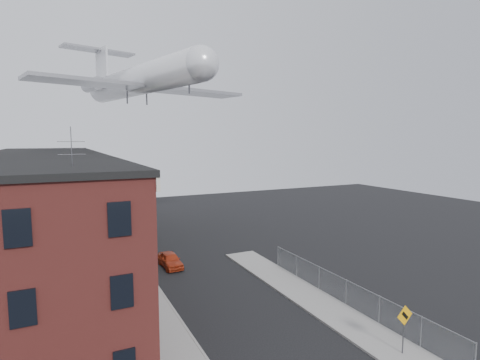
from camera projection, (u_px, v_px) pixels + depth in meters
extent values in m
cube|color=gray|center=(120.00, 254.00, 37.68)|extent=(3.00, 62.00, 0.12)
cube|color=gray|center=(319.00, 303.00, 26.34)|extent=(3.00, 26.00, 0.12)
cube|color=gray|center=(134.00, 252.00, 38.30)|extent=(0.15, 62.00, 0.14)
cube|color=gray|center=(302.00, 307.00, 25.71)|extent=(0.15, 26.00, 0.14)
cube|color=#331110|center=(33.00, 268.00, 19.12)|extent=(10.00, 12.00, 10.00)
cube|color=black|center=(27.00, 168.00, 18.56)|extent=(10.30, 12.30, 0.30)
cube|color=beige|center=(132.00, 173.00, 20.81)|extent=(0.16, 12.20, 0.60)
cylinder|color=#515156|center=(72.00, 148.00, 17.53)|extent=(0.04, 0.04, 2.00)
cube|color=slate|center=(41.00, 229.00, 27.62)|extent=(10.00, 7.00, 10.00)
cube|color=black|center=(37.00, 159.00, 27.07)|extent=(10.25, 7.00, 0.30)
cube|color=gray|center=(125.00, 274.00, 30.65)|extent=(1.80, 6.40, 0.25)
cube|color=beige|center=(124.00, 248.00, 30.42)|extent=(1.90, 6.50, 0.15)
cube|color=gray|center=(44.00, 212.00, 33.88)|extent=(10.00, 7.00, 10.00)
cube|color=black|center=(41.00, 155.00, 33.33)|extent=(10.25, 7.00, 0.30)
cube|color=gray|center=(114.00, 251.00, 36.92)|extent=(1.80, 6.40, 0.25)
cube|color=beige|center=(113.00, 230.00, 36.68)|extent=(1.90, 6.50, 0.15)
cube|color=slate|center=(46.00, 201.00, 40.15)|extent=(10.00, 7.00, 10.00)
cube|color=black|center=(44.00, 153.00, 39.59)|extent=(10.25, 7.00, 0.30)
cube|color=gray|center=(106.00, 235.00, 43.18)|extent=(1.80, 6.40, 0.25)
cube|color=beige|center=(105.00, 217.00, 42.94)|extent=(1.90, 6.50, 0.15)
cube|color=gray|center=(48.00, 193.00, 46.41)|extent=(10.00, 7.00, 10.00)
cube|color=black|center=(46.00, 151.00, 45.86)|extent=(10.25, 7.00, 0.30)
cube|color=gray|center=(100.00, 223.00, 49.44)|extent=(1.80, 6.40, 0.25)
cube|color=beige|center=(99.00, 207.00, 49.21)|extent=(1.90, 6.50, 0.15)
cube|color=slate|center=(49.00, 186.00, 52.67)|extent=(10.00, 7.00, 10.00)
cube|color=black|center=(47.00, 150.00, 52.12)|extent=(10.25, 7.00, 0.30)
cube|color=gray|center=(95.00, 214.00, 55.71)|extent=(1.80, 6.40, 0.25)
cube|color=beige|center=(94.00, 199.00, 55.47)|extent=(1.90, 6.50, 0.15)
cylinder|color=gray|center=(421.00, 332.00, 20.63)|extent=(0.06, 0.06, 1.90)
cylinder|color=gray|center=(379.00, 310.00, 23.31)|extent=(0.06, 0.06, 1.90)
cylinder|color=gray|center=(346.00, 293.00, 26.00)|extent=(0.06, 0.06, 1.90)
cylinder|color=gray|center=(319.00, 278.00, 28.68)|extent=(0.06, 0.06, 1.90)
cylinder|color=gray|center=(297.00, 266.00, 31.36)|extent=(0.06, 0.06, 1.90)
cylinder|color=gray|center=(278.00, 256.00, 34.05)|extent=(0.06, 0.06, 1.90)
cube|color=gray|center=(346.00, 280.00, 25.90)|extent=(0.04, 18.00, 0.04)
cube|color=gray|center=(346.00, 293.00, 26.00)|extent=(0.02, 18.00, 1.80)
cylinder|color=#515156|center=(403.00, 332.00, 19.98)|extent=(0.07, 0.07, 2.60)
cube|color=#F7A80D|center=(405.00, 315.00, 19.84)|extent=(1.10, 0.03, 1.10)
cube|color=black|center=(405.00, 316.00, 19.83)|extent=(0.52, 0.02, 0.52)
cylinder|color=black|center=(127.00, 223.00, 31.79)|extent=(0.26, 0.26, 9.00)
cube|color=black|center=(126.00, 178.00, 31.38)|extent=(1.80, 0.12, 0.12)
cylinder|color=black|center=(117.00, 176.00, 31.05)|extent=(0.08, 0.08, 0.25)
cylinder|color=black|center=(134.00, 176.00, 31.66)|extent=(0.08, 0.08, 0.25)
cylinder|color=black|center=(115.00, 234.00, 41.18)|extent=(0.24, 0.24, 2.40)
sphere|color=#1B4512|center=(114.00, 213.00, 40.92)|extent=(3.20, 3.20, 3.20)
sphere|color=#1B4512|center=(119.00, 218.00, 40.93)|extent=(2.24, 2.24, 2.24)
imported|color=#AD3216|center=(170.00, 260.00, 33.96)|extent=(1.71, 3.96, 1.33)
imported|color=black|center=(141.00, 251.00, 37.25)|extent=(1.57, 3.39, 1.07)
imported|color=slate|center=(120.00, 221.00, 50.06)|extent=(2.18, 4.85, 1.38)
cylinder|color=silver|center=(141.00, 80.00, 40.88)|extent=(8.88, 23.40, 3.12)
sphere|color=silver|center=(201.00, 64.00, 32.03)|extent=(3.12, 3.12, 3.12)
cone|color=silver|center=(101.00, 91.00, 49.73)|extent=(3.75, 3.61, 3.12)
cube|color=#939399|center=(147.00, 88.00, 39.88)|extent=(23.64, 9.82, 0.34)
cylinder|color=#939399|center=(92.00, 85.00, 45.62)|extent=(2.48, 4.16, 1.56)
cylinder|color=#939399|center=(129.00, 88.00, 48.63)|extent=(2.48, 4.16, 1.56)
cube|color=silver|center=(102.00, 69.00, 49.07)|extent=(1.16, 3.64, 5.45)
cube|color=#939399|center=(98.00, 51.00, 49.53)|extent=(9.59, 4.77, 0.24)
cylinder|color=#515156|center=(189.00, 87.00, 33.69)|extent=(0.16, 0.16, 1.17)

